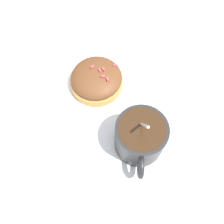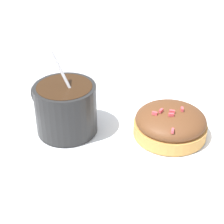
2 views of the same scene
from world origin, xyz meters
The scene contains 4 objects.
ground_plane centered at (0.00, 0.00, 0.00)m, with size 3.00×3.00×0.00m, color #B2B2B7.
paper_napkin centered at (0.00, 0.00, 0.00)m, with size 0.34×0.32×0.00m.
coffee_cup centered at (0.07, 0.01, 0.04)m, with size 0.11×0.08×0.12m.
frosted_pastry centered at (-0.07, -0.01, 0.02)m, with size 0.10×0.10×0.04m.
Camera 2 is at (-0.08, 0.43, 0.31)m, focal length 60.00 mm.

